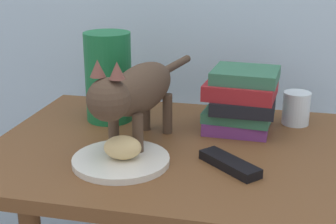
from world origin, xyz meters
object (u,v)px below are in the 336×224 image
(side_table, at_px, (168,174))
(plate, at_px, (121,160))
(candle_jar, at_px, (296,110))
(bread_roll, at_px, (123,147))
(cat, at_px, (136,91))
(tv_remote, at_px, (230,164))
(green_vase, at_px, (108,77))
(book_stack, at_px, (241,101))

(side_table, height_order, plate, plate)
(side_table, bearing_deg, candle_jar, 35.97)
(plate, distance_m, bread_roll, 0.03)
(cat, height_order, tv_remote, cat)
(plate, distance_m, cat, 0.16)
(cat, bearing_deg, plate, -94.04)
(candle_jar, bearing_deg, green_vase, -171.11)
(bread_roll, height_order, green_vase, green_vase)
(side_table, bearing_deg, bread_roll, -117.68)
(cat, distance_m, candle_jar, 0.44)
(side_table, height_order, green_vase, green_vase)
(plate, xyz_separation_m, candle_jar, (0.37, 0.34, 0.03))
(bread_roll, xyz_separation_m, green_vase, (-0.12, 0.27, 0.08))
(candle_jar, distance_m, tv_remote, 0.34)
(plate, xyz_separation_m, cat, (0.01, 0.10, 0.13))
(bread_roll, bearing_deg, cat, 89.31)
(tv_remote, bearing_deg, candle_jar, 107.82)
(cat, relative_size, tv_remote, 3.16)
(bread_roll, xyz_separation_m, candle_jar, (0.36, 0.34, -0.00))
(plate, bearing_deg, green_vase, 114.10)
(cat, height_order, candle_jar, cat)
(bread_roll, bearing_deg, candle_jar, 43.50)
(book_stack, xyz_separation_m, candle_jar, (0.14, 0.08, -0.04))
(plate, bearing_deg, book_stack, 48.43)
(green_vase, bearing_deg, plate, -65.90)
(tv_remote, bearing_deg, cat, -156.02)
(side_table, height_order, tv_remote, tv_remote)
(side_table, relative_size, cat, 1.73)
(book_stack, xyz_separation_m, tv_remote, (-0.00, -0.23, -0.07))
(candle_jar, bearing_deg, bread_roll, -136.50)
(bread_roll, distance_m, candle_jar, 0.50)
(bread_roll, bearing_deg, book_stack, 49.59)
(cat, height_order, book_stack, cat)
(green_vase, bearing_deg, tv_remote, -34.04)
(plate, relative_size, book_stack, 1.15)
(tv_remote, bearing_deg, bread_roll, -129.79)
(side_table, relative_size, candle_jar, 9.64)
(plate, bearing_deg, candle_jar, 42.71)
(book_stack, bearing_deg, tv_remote, -90.25)
(side_table, bearing_deg, cat, -158.94)
(candle_jar, bearing_deg, side_table, -144.03)
(green_vase, height_order, candle_jar, green_vase)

